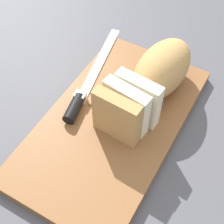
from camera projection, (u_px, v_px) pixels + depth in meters
name	position (u px, v px, depth m)	size (l,w,h in m)	color
ground_plane	(112.00, 127.00, 0.71)	(3.00, 3.00, 0.00)	#4C4C51
cutting_board	(112.00, 124.00, 0.70)	(0.46, 0.25, 0.02)	brown
bread_loaf	(152.00, 80.00, 0.69)	(0.26, 0.13, 0.10)	tan
bread_knife	(81.00, 95.00, 0.72)	(0.30, 0.08, 0.02)	silver
crumb_near_knife	(90.00, 104.00, 0.71)	(0.01, 0.01, 0.01)	tan
crumb_near_loaf	(103.00, 93.00, 0.73)	(0.01, 0.01, 0.01)	tan
crumb_stray_left	(108.00, 112.00, 0.70)	(0.01, 0.01, 0.01)	tan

